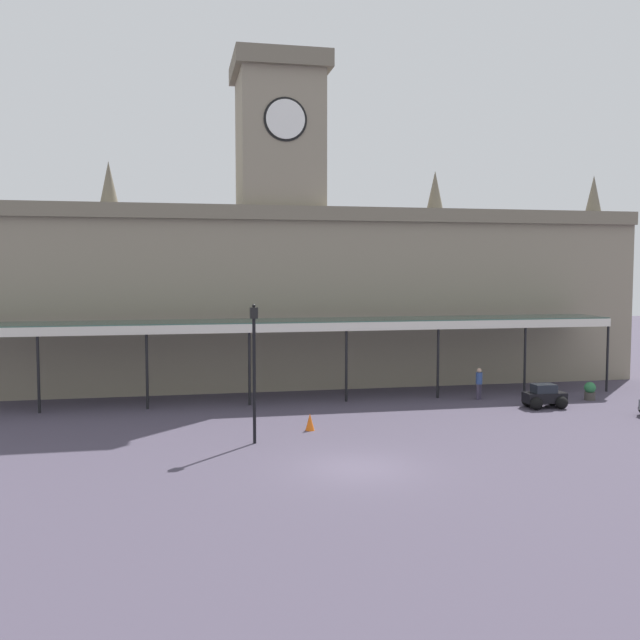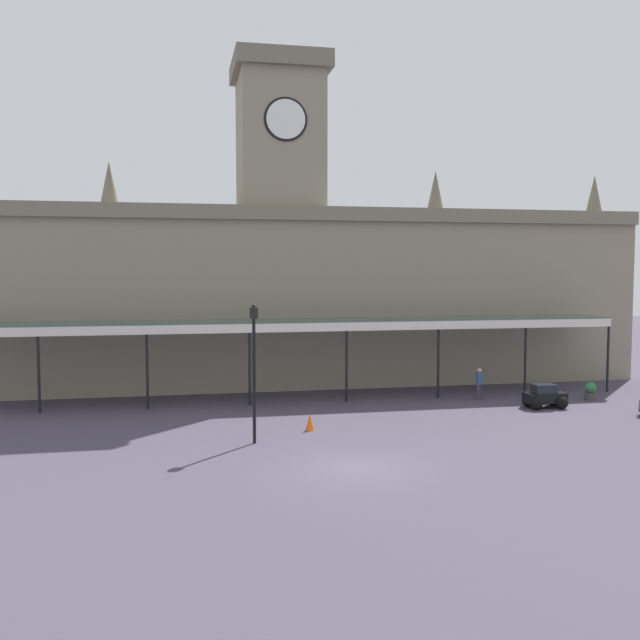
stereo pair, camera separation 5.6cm
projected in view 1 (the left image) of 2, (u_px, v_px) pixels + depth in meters
ground_plane at (358, 468)px, 24.46m from camera, size 140.00×140.00×0.00m
station_building at (280, 285)px, 42.36m from camera, size 43.59×6.21×19.26m
entrance_canopy at (294, 323)px, 37.29m from camera, size 35.58×3.26×4.22m
car_black_sedan at (544, 398)px, 35.12m from camera, size 2.07×1.56×1.19m
pedestrian_near_entrance at (479, 382)px, 37.36m from camera, size 0.34×0.34×1.67m
victorian_lamppost at (254, 358)px, 27.70m from camera, size 0.30×0.30×5.54m
traffic_cone at (310, 422)px, 30.16m from camera, size 0.40×0.40×0.73m
planter_near_kerb at (590, 391)px, 37.20m from camera, size 0.60×0.60×0.96m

